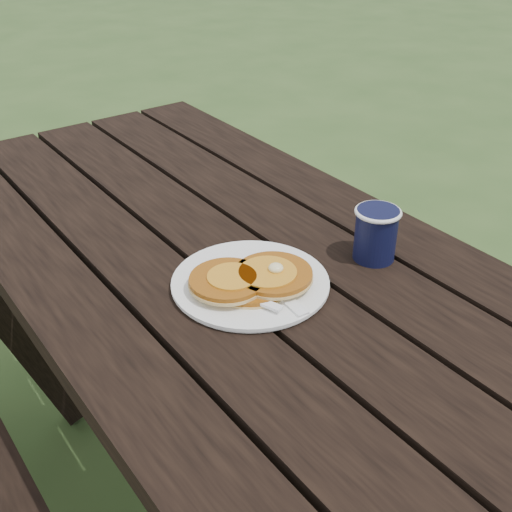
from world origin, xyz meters
TOP-DOWN VIEW (x-y plane):
  - picnic_table at (0.00, 0.00)m, footprint 1.36×1.80m
  - plate at (-0.04, -0.02)m, footprint 0.31×0.31m
  - pancake_stack at (-0.04, -0.03)m, footprint 0.20×0.16m
  - knife at (-0.02, -0.06)m, footprint 0.03×0.18m
  - fork at (-0.07, -0.07)m, footprint 0.09×0.16m
  - coffee_cup at (0.20, -0.07)m, footprint 0.08×0.08m

SIDE VIEW (x-z plane):
  - picnic_table at x=0.00m, z-range -0.01..0.74m
  - plate at x=-0.04m, z-range 0.75..0.76m
  - knife at x=-0.02m, z-range 0.76..0.76m
  - fork at x=-0.07m, z-range 0.77..0.77m
  - pancake_stack at x=-0.04m, z-range 0.76..0.79m
  - coffee_cup at x=0.20m, z-range 0.76..0.85m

